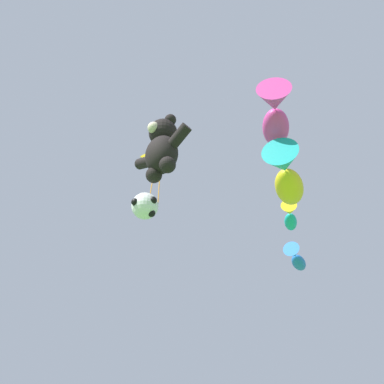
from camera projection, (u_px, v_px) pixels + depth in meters
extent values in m
ellipsoid|color=black|center=(162.00, 155.00, 12.01)|extent=(1.02, 0.87, 1.24)
sphere|color=black|center=(163.00, 133.00, 12.61)|extent=(0.85, 0.85, 0.85)
sphere|color=beige|center=(154.00, 128.00, 12.38)|extent=(0.36, 0.36, 0.36)
sphere|color=black|center=(157.00, 131.00, 12.99)|extent=(0.35, 0.35, 0.35)
cylinder|color=black|center=(145.00, 162.00, 12.56)|extent=(0.74, 0.33, 0.58)
sphere|color=black|center=(154.00, 175.00, 11.78)|extent=(0.46, 0.46, 0.46)
sphere|color=black|center=(170.00, 120.00, 12.66)|extent=(0.35, 0.35, 0.35)
cylinder|color=black|center=(180.00, 136.00, 11.76)|extent=(0.74, 0.33, 0.58)
sphere|color=black|center=(167.00, 165.00, 11.48)|extent=(0.46, 0.46, 0.46)
sphere|color=white|center=(145.00, 206.00, 11.71)|extent=(0.75, 0.75, 0.75)
sphere|color=black|center=(153.00, 200.00, 11.52)|extent=(0.21, 0.21, 0.21)
sphere|color=black|center=(150.00, 204.00, 12.03)|extent=(0.21, 0.21, 0.21)
sphere|color=black|center=(135.00, 202.00, 11.49)|extent=(0.21, 0.21, 0.21)
sphere|color=black|center=(152.00, 213.00, 11.50)|extent=(0.21, 0.21, 0.21)
ellipsoid|color=#E53F9E|center=(276.00, 128.00, 12.82)|extent=(1.44, 1.58, 0.67)
cone|color=#E53F9E|center=(274.00, 99.00, 12.03)|extent=(1.24, 1.19, 0.99)
sphere|color=black|center=(276.00, 135.00, 13.27)|extent=(0.17, 0.17, 0.17)
ellipsoid|color=yellow|center=(289.00, 187.00, 13.40)|extent=(1.48, 1.79, 0.74)
cone|color=#19ADB2|center=(283.00, 161.00, 12.52)|extent=(1.36, 1.26, 1.08)
sphere|color=black|center=(291.00, 192.00, 13.89)|extent=(0.19, 0.19, 0.19)
ellipsoid|color=#19ADB2|center=(291.00, 222.00, 15.45)|extent=(0.87, 1.03, 0.38)
cone|color=yellow|center=(289.00, 210.00, 14.91)|extent=(0.74, 0.73, 0.56)
sphere|color=black|center=(291.00, 224.00, 15.73)|extent=(0.10, 0.10, 0.10)
ellipsoid|color=blue|center=(299.00, 263.00, 17.17)|extent=(0.85, 1.19, 0.43)
cone|color=blue|center=(293.00, 253.00, 16.60)|extent=(0.80, 0.78, 0.64)
sphere|color=black|center=(300.00, 264.00, 17.49)|extent=(0.11, 0.11, 0.11)
cube|color=yellow|center=(158.00, 158.00, 15.97)|extent=(0.84, 1.05, 1.32)
cylinder|color=orange|center=(152.00, 181.00, 15.34)|extent=(0.03, 0.13, 1.34)
cylinder|color=orange|center=(159.00, 184.00, 14.96)|extent=(0.03, 0.03, 2.01)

